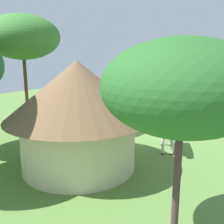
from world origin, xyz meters
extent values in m
plane|color=#5C843C|center=(0.00, 0.00, 0.00)|extent=(36.00, 36.00, 0.00)
cylinder|color=beige|center=(-1.42, 5.34, 0.94)|extent=(4.14, 4.14, 1.88)
cone|color=brown|center=(-1.42, 5.34, 2.92)|extent=(5.23, 5.23, 2.08)
cylinder|color=brown|center=(1.66, 1.67, 1.18)|extent=(0.10, 0.10, 2.37)
cone|color=beige|center=(1.66, 1.67, 2.80)|extent=(3.86, 3.86, 0.86)
cube|color=silver|center=(1.66, 1.67, 0.72)|extent=(1.50, 1.09, 0.04)
cylinder|color=silver|center=(0.98, 2.02, 0.35)|extent=(0.06, 0.06, 0.70)
cylinder|color=silver|center=(2.27, 2.15, 0.35)|extent=(0.06, 0.06, 0.70)
cylinder|color=silver|center=(1.06, 1.19, 0.35)|extent=(0.06, 0.06, 0.70)
cylinder|color=silver|center=(2.35, 1.31, 0.35)|extent=(0.06, 0.06, 0.70)
cube|color=silver|center=(1.95, 0.54, 0.45)|extent=(0.53, 0.52, 0.04)
cube|color=silver|center=(1.99, 0.36, 0.68)|extent=(0.44, 0.15, 0.45)
cylinder|color=silver|center=(1.72, 0.67, 0.23)|extent=(0.04, 0.04, 0.45)
cylinder|color=silver|center=(2.09, 0.76, 0.23)|extent=(0.04, 0.04, 0.45)
cylinder|color=silver|center=(1.81, 0.32, 0.23)|extent=(0.04, 0.04, 0.45)
cylinder|color=silver|center=(2.18, 0.42, 0.23)|extent=(0.04, 0.04, 0.45)
cube|color=silver|center=(1.18, 2.72, 0.45)|extent=(0.58, 0.57, 0.04)
cube|color=silver|center=(1.10, 2.89, 0.68)|extent=(0.42, 0.22, 0.45)
cylinder|color=silver|center=(1.43, 2.63, 0.23)|extent=(0.04, 0.04, 0.45)
cylinder|color=silver|center=(1.08, 2.47, 0.23)|extent=(0.04, 0.04, 0.45)
cylinder|color=silver|center=(1.28, 2.96, 0.23)|extent=(0.04, 0.04, 0.45)
cylinder|color=silver|center=(0.93, 2.80, 0.23)|extent=(0.04, 0.04, 0.45)
cylinder|color=black|center=(0.96, 3.31, 0.43)|extent=(0.12, 0.12, 0.85)
cylinder|color=black|center=(0.82, 3.25, 0.43)|extent=(0.12, 0.12, 0.85)
cube|color=#3A8E5E|center=(0.89, 3.28, 1.15)|extent=(0.51, 0.38, 0.60)
cylinder|color=beige|center=(1.12, 3.38, 1.17)|extent=(0.09, 0.09, 0.57)
cylinder|color=beige|center=(0.65, 3.17, 1.17)|extent=(0.09, 0.09, 0.57)
sphere|color=beige|center=(0.89, 3.28, 1.59)|extent=(0.23, 0.23, 0.23)
cylinder|color=black|center=(-1.16, -1.15, 0.43)|extent=(0.13, 0.13, 0.86)
cylinder|color=black|center=(-1.08, -1.28, 0.43)|extent=(0.13, 0.13, 0.86)
cube|color=#3452AE|center=(-1.12, -1.21, 1.16)|extent=(0.43, 0.51, 0.61)
cylinder|color=tan|center=(-1.26, -0.99, 1.18)|extent=(0.09, 0.09, 0.57)
cylinder|color=tan|center=(-0.98, -1.43, 1.18)|extent=(0.09, 0.09, 0.57)
sphere|color=tan|center=(-1.12, -1.21, 1.60)|extent=(0.23, 0.23, 0.23)
cube|color=teal|center=(-0.37, 0.29, 0.22)|extent=(0.75, 0.75, 0.03)
cube|color=white|center=(-0.16, 0.46, 0.45)|extent=(0.74, 0.73, 0.34)
cube|color=silver|center=(-0.17, 0.12, 0.11)|extent=(0.50, 0.40, 0.22)
cube|color=silver|center=(-0.49, 0.53, 0.11)|extent=(0.50, 0.40, 0.22)
cylinder|color=silver|center=(-3.40, -0.99, 0.99)|extent=(1.67, 1.12, 0.66)
cylinder|color=black|center=(-3.10, -0.90, 0.99)|extent=(0.29, 0.67, 0.68)
cylinder|color=black|center=(-3.66, -1.08, 0.99)|extent=(0.29, 0.67, 0.68)
cylinder|color=silver|center=(-4.13, -1.24, 1.17)|extent=(0.61, 0.45, 0.50)
cube|color=silver|center=(-4.39, -1.32, 1.33)|extent=(0.44, 0.30, 0.20)
cube|color=black|center=(-4.56, -1.38, 1.30)|extent=(0.15, 0.15, 0.12)
cube|color=black|center=(-4.13, -1.24, 1.37)|extent=(0.36, 0.15, 0.28)
cylinder|color=silver|center=(-3.90, -1.35, 0.37)|extent=(0.11, 0.11, 0.75)
cylinder|color=black|center=(-3.90, -1.35, 0.03)|extent=(0.13, 0.13, 0.06)
cylinder|color=silver|center=(-4.01, -1.00, 0.37)|extent=(0.11, 0.11, 0.75)
cylinder|color=black|center=(-4.01, -1.00, 0.03)|extent=(0.13, 0.13, 0.06)
cylinder|color=silver|center=(-2.78, -0.98, 0.37)|extent=(0.11, 0.11, 0.75)
cylinder|color=black|center=(-2.78, -0.98, 0.03)|extent=(0.13, 0.13, 0.06)
cylinder|color=silver|center=(-2.90, -0.63, 0.37)|extent=(0.11, 0.11, 0.75)
cylinder|color=black|center=(-2.90, -0.63, 0.03)|extent=(0.13, 0.13, 0.06)
cylinder|color=black|center=(-2.62, -0.73, 0.89)|extent=(0.24, 0.12, 0.53)
cylinder|color=silver|center=(2.40, -1.99, 0.97)|extent=(1.44, 1.64, 0.64)
cylinder|color=black|center=(2.59, -1.74, 0.97)|extent=(0.58, 0.45, 0.66)
cylinder|color=black|center=(2.24, -2.22, 0.97)|extent=(0.58, 0.45, 0.66)
cylinder|color=silver|center=(1.94, -2.62, 1.15)|extent=(0.55, 0.60, 0.50)
cube|color=silver|center=(1.78, -2.85, 1.31)|extent=(0.38, 0.43, 0.20)
cube|color=black|center=(1.67, -3.00, 1.28)|extent=(0.17, 0.17, 0.12)
cube|color=black|center=(1.94, -2.62, 1.35)|extent=(0.25, 0.32, 0.28)
cylinder|color=silver|center=(2.20, -2.58, 0.37)|extent=(0.11, 0.11, 0.73)
cylinder|color=black|center=(2.20, -2.58, 0.03)|extent=(0.13, 0.13, 0.06)
cylinder|color=silver|center=(1.91, -2.37, 0.37)|extent=(0.11, 0.11, 0.73)
cylinder|color=black|center=(1.91, -2.37, 0.03)|extent=(0.13, 0.13, 0.06)
cylinder|color=silver|center=(2.89, -1.62, 0.37)|extent=(0.11, 0.11, 0.73)
cylinder|color=black|center=(2.89, -1.62, 0.03)|extent=(0.13, 0.13, 0.06)
cylinder|color=silver|center=(2.61, -1.41, 0.37)|extent=(0.11, 0.11, 0.73)
cylinder|color=black|center=(2.61, -1.41, 0.03)|extent=(0.13, 0.13, 0.06)
cylinder|color=black|center=(2.89, -1.32, 0.87)|extent=(0.18, 0.22, 0.53)
cylinder|color=silver|center=(-3.30, 1.74, 1.07)|extent=(1.31, 1.65, 0.71)
cylinder|color=black|center=(-3.16, 1.47, 1.07)|extent=(0.68, 0.40, 0.72)
cylinder|color=black|center=(-3.43, 1.98, 1.07)|extent=(0.68, 0.40, 0.72)
cylinder|color=silver|center=(-3.65, 2.40, 1.25)|extent=(0.54, 0.64, 0.52)
cube|color=silver|center=(-3.77, 2.65, 1.41)|extent=(0.34, 0.44, 0.20)
cube|color=black|center=(-3.86, 2.81, 1.38)|extent=(0.16, 0.16, 0.12)
cube|color=black|center=(-3.65, 2.40, 1.45)|extent=(0.20, 0.34, 0.28)
cylinder|color=silver|center=(-3.74, 2.15, 0.40)|extent=(0.11, 0.11, 0.81)
cylinder|color=black|center=(-3.74, 2.15, 0.03)|extent=(0.13, 0.13, 0.06)
cylinder|color=silver|center=(-3.39, 2.33, 0.40)|extent=(0.11, 0.11, 0.81)
cylinder|color=black|center=(-3.39, 2.33, 0.03)|extent=(0.13, 0.13, 0.06)
cylinder|color=silver|center=(-3.21, 1.15, 0.40)|extent=(0.11, 0.11, 0.81)
cylinder|color=black|center=(-3.21, 1.15, 0.03)|extent=(0.13, 0.13, 0.06)
cylinder|color=silver|center=(-2.87, 1.32, 0.40)|extent=(0.11, 0.11, 0.81)
cylinder|color=black|center=(-2.87, 1.32, 0.03)|extent=(0.13, 0.13, 0.06)
cylinder|color=black|center=(-2.94, 1.03, 0.97)|extent=(0.15, 0.23, 0.53)
cylinder|color=#4A3132|center=(-5.98, 7.09, 1.32)|extent=(0.16, 0.16, 2.64)
ellipsoid|color=#286326|center=(-5.98, 7.09, 3.54)|extent=(3.27, 3.27, 1.96)
cylinder|color=#4E3D25|center=(2.98, 4.33, 1.98)|extent=(0.16, 0.16, 3.97)
ellipsoid|color=#3A7A2F|center=(2.98, 4.33, 4.93)|extent=(3.48, 3.48, 2.09)
camera|label=1|loc=(-7.97, 12.09, 4.19)|focal=42.49mm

